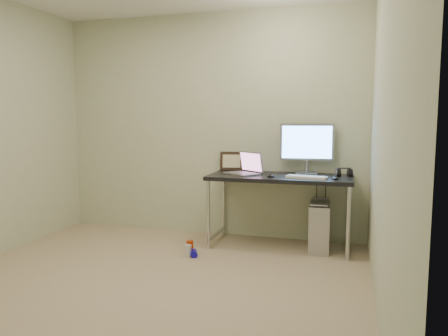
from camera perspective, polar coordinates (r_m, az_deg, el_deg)
floor at (r=3.63m, az=-10.60°, el=-15.24°), size 3.50×3.50×0.00m
wall_back at (r=4.99m, az=-1.85°, el=5.56°), size 3.50×0.02×2.50m
wall_right at (r=3.01m, az=20.24°, el=4.42°), size 0.02×3.50×2.50m
desk at (r=4.53m, az=7.32°, el=-2.04°), size 1.46×0.64×0.75m
tower_computer at (r=4.58m, az=12.33°, el=-7.47°), size 0.22×0.47×0.51m
cable_a at (r=4.80m, az=11.99°, el=-4.84°), size 0.01×0.16×0.69m
cable_b at (r=4.78m, az=13.05°, el=-5.16°), size 0.02×0.11×0.71m
can_red at (r=4.41m, az=-4.48°, el=-10.27°), size 0.10×0.10×0.13m
can_white at (r=4.30m, az=-4.72°, el=-10.75°), size 0.09×0.09×0.12m
can_blue at (r=4.32m, az=-3.95°, el=-11.05°), size 0.10×0.13×0.06m
laptop at (r=4.57m, az=2.80°, el=-0.14°), size 0.44×0.42×0.23m
monitor at (r=4.68m, az=10.78°, el=3.04°), size 0.57×0.19×0.53m
keyboard at (r=4.34m, az=10.72°, el=-1.20°), size 0.41×0.20×0.02m
mouse_right at (r=4.32m, az=14.37°, el=-1.25°), size 0.07×0.10×0.03m
mouse_left at (r=4.39m, az=6.11°, el=-0.93°), size 0.09×0.12×0.04m
headphones at (r=4.59m, az=15.40°, el=-0.67°), size 0.18×0.11×0.11m
picture_frame at (r=4.92m, az=1.02°, el=0.92°), size 0.27×0.12×0.21m
webcam at (r=4.86m, az=3.62°, el=0.65°), size 0.05×0.04×0.12m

